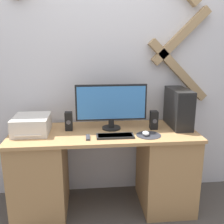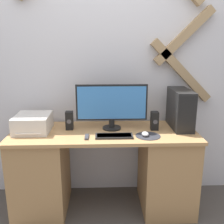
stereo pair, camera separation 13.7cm
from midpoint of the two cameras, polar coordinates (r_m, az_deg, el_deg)
The scene contains 11 objects.
wall_back at distance 2.68m, azimuth -0.23°, elevation 9.86°, with size 6.40×0.13×2.70m.
desk at distance 2.59m, azimuth -0.14°, elevation -12.31°, with size 1.72×0.64×0.80m.
monitor at distance 2.44m, azimuth 1.55°, elevation 1.66°, with size 0.67×0.18×0.43m.
keyboard at distance 2.29m, azimuth 2.19°, elevation -5.24°, with size 0.33×0.13×0.02m.
mousepad at distance 2.35m, azimuth 9.53°, elevation -5.17°, with size 0.22×0.22×0.00m.
mouse at distance 2.33m, azimuth 8.92°, elevation -4.76°, with size 0.06×0.08×0.04m.
computer_tower at distance 2.60m, azimuth 16.15°, elevation 0.64°, with size 0.17×0.42×0.37m.
printer at distance 2.51m, azimuth -15.35°, elevation -2.37°, with size 0.31×0.35×0.15m.
speaker_left at distance 2.49m, azimuth -7.70°, elevation -1.85°, with size 0.07×0.08×0.17m.
speaker_right at distance 2.50m, azimuth 10.80°, elevation -1.91°, with size 0.07×0.08×0.17m.
remote_control at distance 2.28m, azimuth -3.79°, elevation -5.45°, with size 0.03×0.12×0.02m.
Camera 2 is at (-0.01, -1.99, 1.61)m, focal length 42.00 mm.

